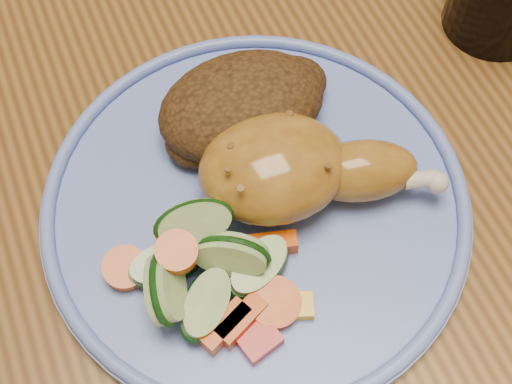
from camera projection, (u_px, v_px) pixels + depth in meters
ground at (274, 343)px, 1.23m from camera, size 4.00×4.00×0.00m
dining_table at (290, 122)px, 0.65m from camera, size 0.90×1.40×0.75m
plate at (256, 206)px, 0.50m from camera, size 0.30×0.30×0.01m
plate_rim at (256, 199)px, 0.49m from camera, size 0.30×0.30×0.01m
chicken_leg at (295, 169)px, 0.48m from camera, size 0.17×0.11×0.05m
rice_pilaf at (245, 106)px, 0.51m from camera, size 0.13×0.09×0.05m
vegetable_pile at (208, 272)px, 0.46m from camera, size 0.13×0.12×0.06m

